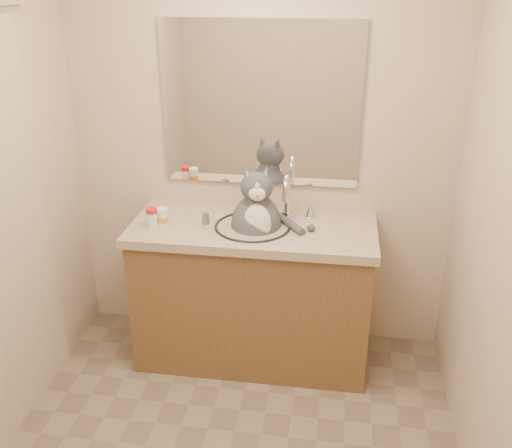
{
  "coord_description": "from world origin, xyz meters",
  "views": [
    {
      "loc": [
        0.43,
        -1.84,
        2.12
      ],
      "look_at": [
        0.06,
        0.65,
        1.0
      ],
      "focal_mm": 40.0,
      "sensor_mm": 36.0,
      "label": 1
    }
  ],
  "objects_px": {
    "pill_bottle_orange": "(162,218)",
    "cat": "(257,222)",
    "grey_canister": "(206,219)",
    "pill_bottle_redcap": "(152,217)"
  },
  "relations": [
    {
      "from": "pill_bottle_redcap",
      "to": "grey_canister",
      "type": "distance_m",
      "value": 0.29
    },
    {
      "from": "grey_canister",
      "to": "pill_bottle_orange",
      "type": "bearing_deg",
      "value": -163.05
    },
    {
      "from": "grey_canister",
      "to": "pill_bottle_redcap",
      "type": "bearing_deg",
      "value": -163.55
    },
    {
      "from": "cat",
      "to": "pill_bottle_redcap",
      "type": "relative_size",
      "value": 5.17
    },
    {
      "from": "pill_bottle_orange",
      "to": "grey_canister",
      "type": "xyz_separation_m",
      "value": [
        0.22,
        0.07,
        -0.02
      ]
    },
    {
      "from": "pill_bottle_orange",
      "to": "cat",
      "type": "bearing_deg",
      "value": 9.54
    },
    {
      "from": "pill_bottle_redcap",
      "to": "grey_canister",
      "type": "height_order",
      "value": "pill_bottle_redcap"
    },
    {
      "from": "pill_bottle_redcap",
      "to": "pill_bottle_orange",
      "type": "height_order",
      "value": "pill_bottle_redcap"
    },
    {
      "from": "pill_bottle_orange",
      "to": "grey_canister",
      "type": "height_order",
      "value": "pill_bottle_orange"
    },
    {
      "from": "cat",
      "to": "pill_bottle_orange",
      "type": "xyz_separation_m",
      "value": [
        -0.5,
        -0.08,
        0.03
      ]
    }
  ]
}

